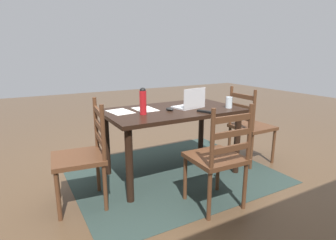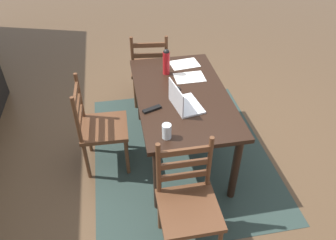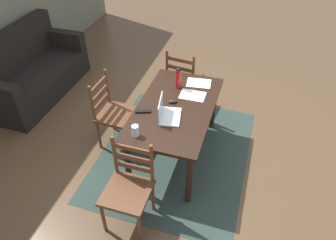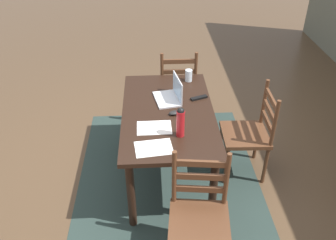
# 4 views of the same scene
# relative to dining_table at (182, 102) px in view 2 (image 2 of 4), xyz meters

# --- Properties ---
(ground_plane) EXTENTS (14.00, 14.00, 0.00)m
(ground_plane) POSITION_rel_dining_table_xyz_m (0.00, 0.00, -0.65)
(ground_plane) COLOR brown
(area_rug) EXTENTS (2.19, 1.80, 0.01)m
(area_rug) POSITION_rel_dining_table_xyz_m (0.00, 0.00, -0.65)
(area_rug) COLOR #283833
(area_rug) RESTS_ON ground
(dining_table) EXTENTS (1.46, 0.84, 0.75)m
(dining_table) POSITION_rel_dining_table_xyz_m (0.00, 0.00, 0.00)
(dining_table) COLOR black
(dining_table) RESTS_ON ground
(chair_right_far) EXTENTS (0.49, 0.49, 0.95)m
(chair_right_far) POSITION_rel_dining_table_xyz_m (1.02, 0.17, -0.19)
(chair_right_far) COLOR #56331E
(chair_right_far) RESTS_ON ground
(chair_left_far) EXTENTS (0.44, 0.44, 0.95)m
(chair_left_far) POSITION_rel_dining_table_xyz_m (-1.02, 0.17, -0.19)
(chair_left_far) COLOR #56331E
(chair_left_far) RESTS_ON ground
(chair_far_head) EXTENTS (0.45, 0.45, 0.95)m
(chair_far_head) POSITION_rel_dining_table_xyz_m (0.00, 0.79, -0.19)
(chair_far_head) COLOR #56331E
(chair_far_head) RESTS_ON ground
(laptop) EXTENTS (0.35, 0.28, 0.23)m
(laptop) POSITION_rel_dining_table_xyz_m (-0.21, 0.05, 0.16)
(laptop) COLOR silver
(laptop) RESTS_ON dining_table
(water_bottle) EXTENTS (0.07, 0.07, 0.27)m
(water_bottle) POSITION_rel_dining_table_xyz_m (0.38, 0.08, 0.24)
(water_bottle) COLOR red
(water_bottle) RESTS_ON dining_table
(drinking_glass) EXTENTS (0.07, 0.07, 0.12)m
(drinking_glass) POSITION_rel_dining_table_xyz_m (-0.58, 0.25, 0.17)
(drinking_glass) COLOR silver
(drinking_glass) RESTS_ON dining_table
(computer_mouse) EXTENTS (0.09, 0.11, 0.03)m
(computer_mouse) POSITION_rel_dining_table_xyz_m (0.06, 0.05, 0.12)
(computer_mouse) COLOR black
(computer_mouse) RESTS_ON dining_table
(tv_remote) EXTENTS (0.10, 0.17, 0.02)m
(tv_remote) POSITION_rel_dining_table_xyz_m (-0.21, 0.31, 0.11)
(tv_remote) COLOR black
(tv_remote) RESTS_ON dining_table
(paper_stack_left) EXTENTS (0.21, 0.30, 0.00)m
(paper_stack_left) POSITION_rel_dining_table_xyz_m (0.26, -0.13, 0.11)
(paper_stack_left) COLOR white
(paper_stack_left) RESTS_ON dining_table
(paper_stack_right) EXTENTS (0.24, 0.32, 0.00)m
(paper_stack_right) POSITION_rel_dining_table_xyz_m (0.54, -0.14, 0.11)
(paper_stack_right) COLOR white
(paper_stack_right) RESTS_ON dining_table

